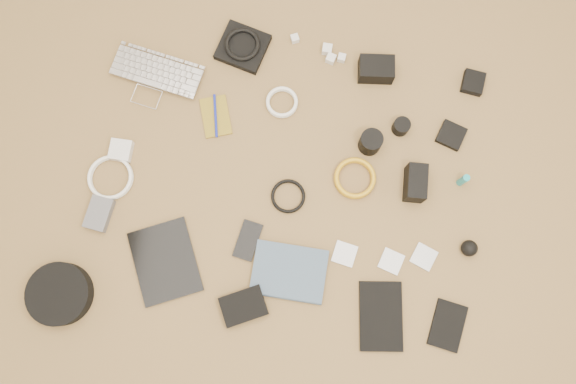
# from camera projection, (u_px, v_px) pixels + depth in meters

# --- Properties ---
(laptop) EXTENTS (0.36, 0.28, 0.02)m
(laptop) POSITION_uv_depth(u_px,v_px,m) (153.00, 83.00, 1.96)
(laptop) COLOR silver
(laptop) RESTS_ON ground
(headphone_pouch) EXTENTS (0.20, 0.19, 0.03)m
(headphone_pouch) POSITION_uv_depth(u_px,v_px,m) (243.00, 47.00, 1.98)
(headphone_pouch) COLOR black
(headphone_pouch) RESTS_ON ground
(headphones) EXTENTS (0.14, 0.14, 0.02)m
(headphones) POSITION_uv_depth(u_px,v_px,m) (242.00, 44.00, 1.96)
(headphones) COLOR black
(headphones) RESTS_ON headphone_pouch
(charger_a) EXTENTS (0.03, 0.03, 0.02)m
(charger_a) POSITION_uv_depth(u_px,v_px,m) (295.00, 39.00, 1.99)
(charger_a) COLOR silver
(charger_a) RESTS_ON ground
(charger_b) EXTENTS (0.04, 0.04, 0.03)m
(charger_b) POSITION_uv_depth(u_px,v_px,m) (327.00, 49.00, 1.98)
(charger_b) COLOR silver
(charger_b) RESTS_ON ground
(charger_c) EXTENTS (0.03, 0.03, 0.02)m
(charger_c) POSITION_uv_depth(u_px,v_px,m) (342.00, 58.00, 1.97)
(charger_c) COLOR silver
(charger_c) RESTS_ON ground
(charger_d) EXTENTS (0.04, 0.04, 0.03)m
(charger_d) POSITION_uv_depth(u_px,v_px,m) (331.00, 59.00, 1.97)
(charger_d) COLOR silver
(charger_d) RESTS_ON ground
(dslr_camera) EXTENTS (0.12, 0.09, 0.07)m
(dslr_camera) POSITION_uv_depth(u_px,v_px,m) (376.00, 69.00, 1.94)
(dslr_camera) COLOR black
(dslr_camera) RESTS_ON ground
(lens_pouch) EXTENTS (0.08, 0.09, 0.03)m
(lens_pouch) POSITION_uv_depth(u_px,v_px,m) (473.00, 83.00, 1.95)
(lens_pouch) COLOR black
(lens_pouch) RESTS_ON ground
(notebook_olive) EXTENTS (0.13, 0.16, 0.01)m
(notebook_olive) POSITION_uv_depth(u_px,v_px,m) (216.00, 116.00, 1.94)
(notebook_olive) COLOR olive
(notebook_olive) RESTS_ON ground
(pen_blue) EXTENTS (0.04, 0.15, 0.01)m
(pen_blue) POSITION_uv_depth(u_px,v_px,m) (215.00, 116.00, 1.93)
(pen_blue) COLOR #131F9F
(pen_blue) RESTS_ON notebook_olive
(cable_white_a) EXTENTS (0.15, 0.15, 0.01)m
(cable_white_a) POSITION_uv_depth(u_px,v_px,m) (282.00, 103.00, 1.95)
(cable_white_a) COLOR white
(cable_white_a) RESTS_ON ground
(lens_a) EXTENTS (0.08, 0.08, 0.08)m
(lens_a) POSITION_uv_depth(u_px,v_px,m) (370.00, 142.00, 1.89)
(lens_a) COLOR black
(lens_a) RESTS_ON ground
(lens_b) EXTENTS (0.07, 0.07, 0.05)m
(lens_b) POSITION_uv_depth(u_px,v_px,m) (401.00, 127.00, 1.91)
(lens_b) COLOR black
(lens_b) RESTS_ON ground
(card_reader) EXTENTS (0.11, 0.11, 0.02)m
(card_reader) POSITION_uv_depth(u_px,v_px,m) (451.00, 135.00, 1.92)
(card_reader) COLOR black
(card_reader) RESTS_ON ground
(power_brick) EXTENTS (0.08, 0.08, 0.03)m
(power_brick) POSITION_uv_depth(u_px,v_px,m) (121.00, 150.00, 1.91)
(power_brick) COLOR silver
(power_brick) RESTS_ON ground
(cable_white_b) EXTENTS (0.18, 0.18, 0.01)m
(cable_white_b) POSITION_uv_depth(u_px,v_px,m) (111.00, 178.00, 1.90)
(cable_white_b) COLOR white
(cable_white_b) RESTS_ON ground
(cable_black) EXTENTS (0.12, 0.12, 0.01)m
(cable_black) POSITION_uv_depth(u_px,v_px,m) (288.00, 197.00, 1.89)
(cable_black) COLOR black
(cable_black) RESTS_ON ground
(cable_yellow) EXTENTS (0.14, 0.14, 0.02)m
(cable_yellow) POSITION_uv_depth(u_px,v_px,m) (355.00, 179.00, 1.90)
(cable_yellow) COLOR #C49117
(cable_yellow) RESTS_ON ground
(flash) EXTENTS (0.06, 0.12, 0.09)m
(flash) POSITION_uv_depth(u_px,v_px,m) (415.00, 183.00, 1.86)
(flash) COLOR black
(flash) RESTS_ON ground
(lens_cleaner) EXTENTS (0.03, 0.03, 0.08)m
(lens_cleaner) POSITION_uv_depth(u_px,v_px,m) (463.00, 180.00, 1.86)
(lens_cleaner) COLOR teal
(lens_cleaner) RESTS_ON ground
(battery_charger) EXTENTS (0.09, 0.12, 0.03)m
(battery_charger) POSITION_uv_depth(u_px,v_px,m) (99.00, 214.00, 1.87)
(battery_charger) COLOR #56565A
(battery_charger) RESTS_ON ground
(tablet) EXTENTS (0.28, 0.31, 0.01)m
(tablet) POSITION_uv_depth(u_px,v_px,m) (165.00, 262.00, 1.85)
(tablet) COLOR black
(tablet) RESTS_ON ground
(phone) EXTENTS (0.09, 0.14, 0.01)m
(phone) POSITION_uv_depth(u_px,v_px,m) (248.00, 240.00, 1.86)
(phone) COLOR black
(phone) RESTS_ON ground
(filter_case_left) EXTENTS (0.09, 0.09, 0.01)m
(filter_case_left) POSITION_uv_depth(u_px,v_px,m) (344.00, 254.00, 1.85)
(filter_case_left) COLOR silver
(filter_case_left) RESTS_ON ground
(filter_case_mid) EXTENTS (0.09, 0.09, 0.01)m
(filter_case_mid) POSITION_uv_depth(u_px,v_px,m) (391.00, 261.00, 1.85)
(filter_case_mid) COLOR silver
(filter_case_mid) RESTS_ON ground
(filter_case_right) EXTENTS (0.09, 0.09, 0.01)m
(filter_case_right) POSITION_uv_depth(u_px,v_px,m) (424.00, 257.00, 1.85)
(filter_case_right) COLOR silver
(filter_case_right) RESTS_ON ground
(air_blower) EXTENTS (0.07, 0.07, 0.05)m
(air_blower) POSITION_uv_depth(u_px,v_px,m) (469.00, 248.00, 1.83)
(air_blower) COLOR black
(air_blower) RESTS_ON ground
(headphone_case) EXTENTS (0.26, 0.26, 0.06)m
(headphone_case) POSITION_uv_depth(u_px,v_px,m) (60.00, 294.00, 1.80)
(headphone_case) COLOR black
(headphone_case) RESTS_ON ground
(drive_case) EXTENTS (0.17, 0.15, 0.03)m
(drive_case) POSITION_uv_depth(u_px,v_px,m) (243.00, 306.00, 1.81)
(drive_case) COLOR black
(drive_case) RESTS_ON ground
(paperback) EXTENTS (0.25, 0.19, 0.02)m
(paperback) POSITION_uv_depth(u_px,v_px,m) (285.00, 299.00, 1.82)
(paperback) COLOR #3F546B
(paperback) RESTS_ON ground
(notebook_black_a) EXTENTS (0.16, 0.23, 0.02)m
(notebook_black_a) POSITION_uv_depth(u_px,v_px,m) (381.00, 316.00, 1.81)
(notebook_black_a) COLOR black
(notebook_black_a) RESTS_ON ground
(notebook_black_b) EXTENTS (0.13, 0.17, 0.01)m
(notebook_black_b) POSITION_uv_depth(u_px,v_px,m) (447.00, 325.00, 1.81)
(notebook_black_b) COLOR black
(notebook_black_b) RESTS_ON ground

